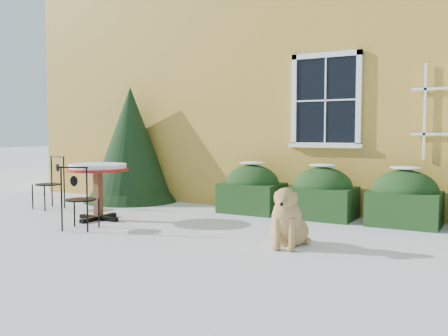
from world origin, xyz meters
The scene contains 8 objects.
ground centered at (0.00, 0.00, 0.00)m, with size 80.00×80.00×0.00m, color white.
house centered at (0.00, 7.00, 3.22)m, with size 12.40×8.40×6.40m.
hedge_row centered at (1.65, 2.55, 0.40)m, with size 4.95×0.80×0.91m.
evergreen_shrub centered at (-3.16, 2.66, 0.95)m, with size 1.96×1.96×2.37m.
bistro_table centered at (-2.13, 0.61, 0.76)m, with size 0.99×0.99×0.92m.
patio_chair_near centered at (-1.78, -0.15, 0.47)m, with size 0.53×0.53×0.94m.
patio_chair_far centered at (-3.80, 1.10, 0.49)m, with size 0.50×0.50×0.98m.
dog centered at (1.29, 0.32, 0.31)m, with size 0.58×0.87×0.78m.
Camera 1 is at (3.61, -5.40, 1.41)m, focal length 40.00 mm.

